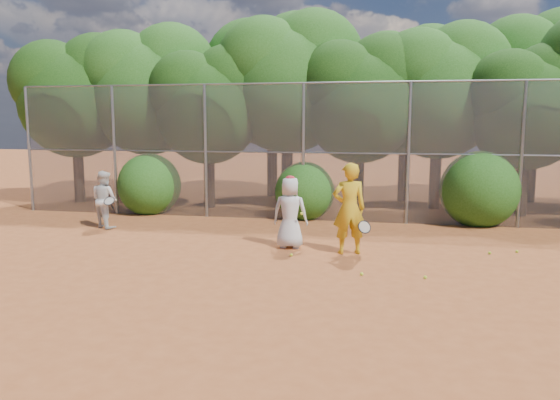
# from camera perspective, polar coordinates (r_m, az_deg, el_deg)

# --- Properties ---
(ground) EXTENTS (80.00, 80.00, 0.00)m
(ground) POSITION_cam_1_polar(r_m,az_deg,el_deg) (10.34, 2.77, -8.18)
(ground) COLOR #994B22
(ground) RESTS_ON ground
(fence_back) EXTENTS (20.05, 0.09, 4.03)m
(fence_back) POSITION_cam_1_polar(r_m,az_deg,el_deg) (15.91, 5.60, 5.10)
(fence_back) COLOR gray
(fence_back) RESTS_ON ground
(tree_0) EXTENTS (4.38, 3.81, 6.00)m
(tree_0) POSITION_cam_1_polar(r_m,az_deg,el_deg) (20.93, -20.49, 10.53)
(tree_0) COLOR black
(tree_0) RESTS_ON ground
(tree_1) EXTENTS (4.64, 4.03, 6.35)m
(tree_1) POSITION_cam_1_polar(r_m,az_deg,el_deg) (20.21, -13.58, 11.57)
(tree_1) COLOR black
(tree_1) RESTS_ON ground
(tree_2) EXTENTS (3.99, 3.47, 5.47)m
(tree_2) POSITION_cam_1_polar(r_m,az_deg,el_deg) (18.61, -7.35, 10.25)
(tree_2) COLOR black
(tree_2) RESTS_ON ground
(tree_3) EXTENTS (4.89, 4.26, 6.70)m
(tree_3) POSITION_cam_1_polar(r_m,az_deg,el_deg) (19.01, 0.98, 12.72)
(tree_3) COLOR black
(tree_3) RESTS_ON ground
(tree_4) EXTENTS (4.19, 3.64, 5.73)m
(tree_4) POSITION_cam_1_polar(r_m,az_deg,el_deg) (18.09, 8.55, 10.83)
(tree_4) COLOR black
(tree_4) RESTS_ON ground
(tree_5) EXTENTS (4.51, 3.92, 6.17)m
(tree_5) POSITION_cam_1_polar(r_m,az_deg,el_deg) (18.95, 16.43, 11.35)
(tree_5) COLOR black
(tree_5) RESTS_ON ground
(tree_6) EXTENTS (3.86, 3.36, 5.29)m
(tree_6) POSITION_cam_1_polar(r_m,az_deg,el_deg) (18.32, 24.52, 9.25)
(tree_6) COLOR black
(tree_6) RESTS_ON ground
(tree_9) EXTENTS (4.83, 4.20, 6.62)m
(tree_9) POSITION_cam_1_polar(r_m,az_deg,el_deg) (22.72, -13.46, 11.63)
(tree_9) COLOR black
(tree_9) RESTS_ON ground
(tree_10) EXTENTS (5.15, 4.48, 7.06)m
(tree_10) POSITION_cam_1_polar(r_m,az_deg,el_deg) (21.37, -0.64, 12.85)
(tree_10) COLOR black
(tree_10) RESTS_ON ground
(tree_11) EXTENTS (4.64, 4.03, 6.35)m
(tree_11) POSITION_cam_1_polar(r_m,az_deg,el_deg) (20.49, 13.20, 11.54)
(tree_11) COLOR black
(tree_11) RESTS_ON ground
(tree_12) EXTENTS (5.02, 4.37, 6.88)m
(tree_12) POSITION_cam_1_polar(r_m,az_deg,el_deg) (21.72, 25.39, 11.69)
(tree_12) COLOR black
(tree_12) RESTS_ON ground
(bush_0) EXTENTS (2.00, 2.00, 2.00)m
(bush_0) POSITION_cam_1_polar(r_m,az_deg,el_deg) (17.85, -13.50, 1.86)
(bush_0) COLOR #1D4D13
(bush_0) RESTS_ON ground
(bush_1) EXTENTS (1.80, 1.80, 1.80)m
(bush_1) POSITION_cam_1_polar(r_m,az_deg,el_deg) (16.42, 2.58, 1.19)
(bush_1) COLOR #1D4D13
(bush_1) RESTS_ON ground
(bush_2) EXTENTS (2.20, 2.20, 2.20)m
(bush_2) POSITION_cam_1_polar(r_m,az_deg,el_deg) (16.41, 20.12, 1.39)
(bush_2) COLOR #1D4D13
(bush_2) RESTS_ON ground
(player_yellow) EXTENTS (0.95, 0.68, 2.03)m
(player_yellow) POSITION_cam_1_polar(r_m,az_deg,el_deg) (12.10, 7.24, -0.89)
(player_yellow) COLOR gold
(player_yellow) RESTS_ON ground
(player_teen) EXTENTS (0.82, 0.55, 1.69)m
(player_teen) POSITION_cam_1_polar(r_m,az_deg,el_deg) (12.57, 1.06, -1.28)
(player_teen) COLOR silver
(player_teen) RESTS_ON ground
(player_white) EXTENTS (0.95, 0.88, 1.58)m
(player_white) POSITION_cam_1_polar(r_m,az_deg,el_deg) (15.70, -17.85, 0.06)
(player_white) COLOR silver
(player_white) RESTS_ON ground
(ball_0) EXTENTS (0.07, 0.07, 0.07)m
(ball_0) POSITION_cam_1_polar(r_m,az_deg,el_deg) (10.62, 14.94, -7.81)
(ball_0) COLOR #B4D326
(ball_0) RESTS_ON ground
(ball_1) EXTENTS (0.07, 0.07, 0.07)m
(ball_1) POSITION_cam_1_polar(r_m,az_deg,el_deg) (13.33, 23.52, -4.95)
(ball_1) COLOR #B4D326
(ball_1) RESTS_ON ground
(ball_2) EXTENTS (0.07, 0.07, 0.07)m
(ball_2) POSITION_cam_1_polar(r_m,az_deg,el_deg) (10.60, 8.53, -7.65)
(ball_2) COLOR #B4D326
(ball_2) RESTS_ON ground
(ball_3) EXTENTS (0.07, 0.07, 0.07)m
(ball_3) POSITION_cam_1_polar(r_m,az_deg,el_deg) (11.93, 1.19, -5.76)
(ball_3) COLOR #B4D326
(ball_3) RESTS_ON ground
(ball_4) EXTENTS (0.07, 0.07, 0.07)m
(ball_4) POSITION_cam_1_polar(r_m,az_deg,el_deg) (12.96, 21.06, -5.18)
(ball_4) COLOR #B4D326
(ball_4) RESTS_ON ground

